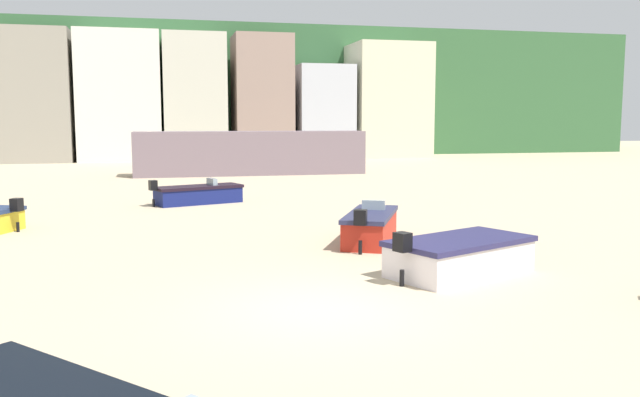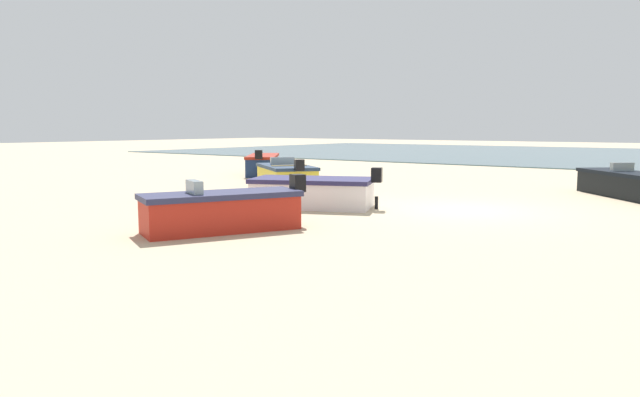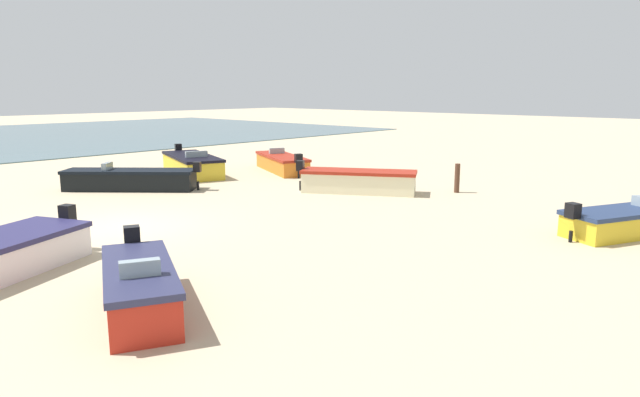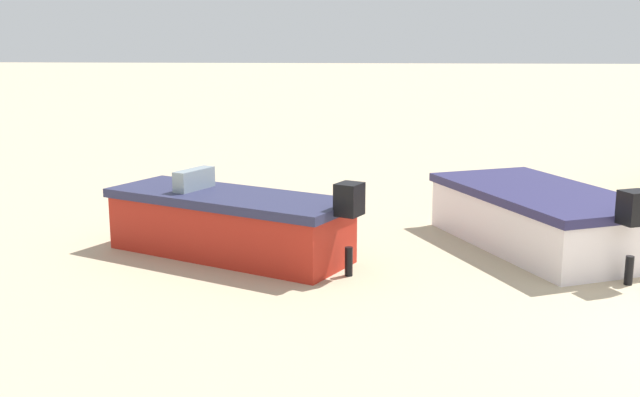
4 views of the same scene
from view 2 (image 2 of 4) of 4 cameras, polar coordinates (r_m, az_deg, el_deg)
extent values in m
plane|color=tan|center=(16.65, 13.57, -1.07)|extent=(160.00, 160.00, 0.00)
cube|color=black|center=(21.04, 28.28, 0.89)|extent=(4.29, 4.65, 0.70)
cube|color=black|center=(21.01, 28.35, 2.00)|extent=(4.42, 4.78, 0.12)
cube|color=#8C9EA8|center=(21.75, 27.09, 2.74)|extent=(0.68, 0.63, 0.28)
cube|color=navy|center=(28.56, -5.51, 3.15)|extent=(3.61, 4.18, 0.81)
cube|color=maroon|center=(28.54, -5.52, 4.08)|extent=(3.73, 4.31, 0.12)
cube|color=black|center=(26.21, -5.93, 4.23)|extent=(0.42, 0.42, 0.40)
cylinder|color=black|center=(26.26, -5.90, 2.38)|extent=(0.14, 0.14, 0.41)
cube|color=#B42619|center=(13.03, -9.48, -1.52)|extent=(2.47, 3.47, 0.73)
cube|color=#2A2C4D|center=(12.97, -9.52, 0.34)|extent=(2.59, 3.60, 0.12)
cube|color=black|center=(13.63, -2.17, 1.50)|extent=(0.41, 0.39, 0.40)
cylinder|color=black|center=(13.72, -2.16, -1.78)|extent=(0.13, 0.13, 0.37)
cube|color=#8C9EA8|center=(12.79, -12.01, 1.09)|extent=(0.70, 0.48, 0.28)
cube|color=yellow|center=(23.05, -3.28, 2.10)|extent=(3.78, 3.37, 0.67)
cube|color=#22334C|center=(23.02, -3.28, 3.08)|extent=(3.91, 3.49, 0.12)
cube|color=black|center=(21.13, -2.01, 3.23)|extent=(0.42, 0.42, 0.40)
cylinder|color=black|center=(21.19, -2.00, 1.24)|extent=(0.14, 0.14, 0.33)
cube|color=#8C9EA8|center=(23.60, -3.65, 3.66)|extent=(0.73, 0.89, 0.28)
cube|color=olive|center=(22.59, -3.01, 3.13)|extent=(0.99, 1.23, 0.08)
cube|color=white|center=(16.71, -0.71, 0.36)|extent=(3.65, 2.83, 0.71)
cube|color=#272550|center=(16.66, -0.71, 1.78)|extent=(3.78, 2.94, 0.12)
cube|color=black|center=(16.32, 5.49, 2.27)|extent=(0.38, 0.41, 0.40)
cylinder|color=black|center=(16.40, 5.46, -0.41)|extent=(0.13, 0.13, 0.35)
camera|label=1|loc=(27.02, 29.23, 8.67)|focal=37.07mm
camera|label=3|loc=(14.28, -54.50, 10.97)|focal=31.49mm
camera|label=4|loc=(10.94, 40.07, 8.75)|focal=42.78mm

